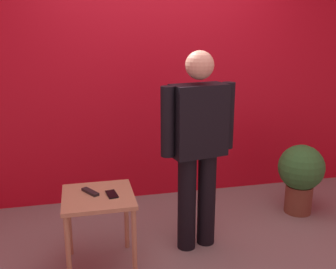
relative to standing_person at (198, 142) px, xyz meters
name	(u,v)px	position (x,y,z in m)	size (l,w,h in m)	color
ground_plane	(196,267)	(-0.09, -0.31, -0.90)	(12.00, 12.00, 0.00)	gray
back_wall_red	(157,67)	(-0.09, 1.15, 0.48)	(6.27, 0.12, 2.76)	red
standing_person	(198,142)	(0.00, 0.00, 0.00)	(0.64, 0.30, 1.61)	black
side_table	(99,207)	(-0.80, -0.14, -0.40)	(0.51, 0.51, 0.59)	tan
cell_phone	(112,194)	(-0.70, -0.16, -0.30)	(0.07, 0.14, 0.01)	black
tv_remote	(90,192)	(-0.85, -0.09, -0.30)	(0.04, 0.17, 0.02)	black
potted_plant	(301,173)	(1.16, 0.36, -0.49)	(0.44, 0.44, 0.69)	brown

